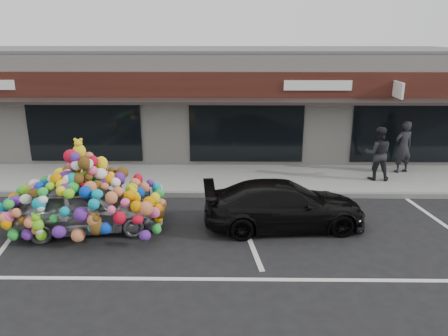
{
  "coord_description": "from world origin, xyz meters",
  "views": [
    {
      "loc": [
        2.39,
        -10.32,
        4.95
      ],
      "look_at": [
        2.23,
        1.4,
        1.29
      ],
      "focal_mm": 35.0,
      "sensor_mm": 36.0,
      "label": 1
    }
  ],
  "objects_px": {
    "toy_car": "(86,201)",
    "pedestrian_b": "(378,153)",
    "black_sedan": "(284,205)",
    "pedestrian_a": "(403,147)"
  },
  "relations": [
    {
      "from": "toy_car",
      "to": "black_sedan",
      "type": "xyz_separation_m",
      "value": [
        5.15,
        0.26,
        -0.18
      ]
    },
    {
      "from": "black_sedan",
      "to": "pedestrian_b",
      "type": "height_order",
      "value": "pedestrian_b"
    },
    {
      "from": "toy_car",
      "to": "pedestrian_b",
      "type": "distance_m",
      "value": 9.47
    },
    {
      "from": "black_sedan",
      "to": "pedestrian_b",
      "type": "bearing_deg",
      "value": -50.27
    },
    {
      "from": "toy_car",
      "to": "pedestrian_b",
      "type": "xyz_separation_m",
      "value": [
        8.68,
        3.78,
        0.27
      ]
    },
    {
      "from": "black_sedan",
      "to": "pedestrian_a",
      "type": "height_order",
      "value": "pedestrian_a"
    },
    {
      "from": "pedestrian_a",
      "to": "pedestrian_b",
      "type": "height_order",
      "value": "pedestrian_a"
    },
    {
      "from": "pedestrian_a",
      "to": "pedestrian_b",
      "type": "relative_size",
      "value": 1.02
    },
    {
      "from": "black_sedan",
      "to": "pedestrian_b",
      "type": "xyz_separation_m",
      "value": [
        3.53,
        3.53,
        0.45
      ]
    },
    {
      "from": "pedestrian_a",
      "to": "pedestrian_b",
      "type": "distance_m",
      "value": 1.4
    }
  ]
}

